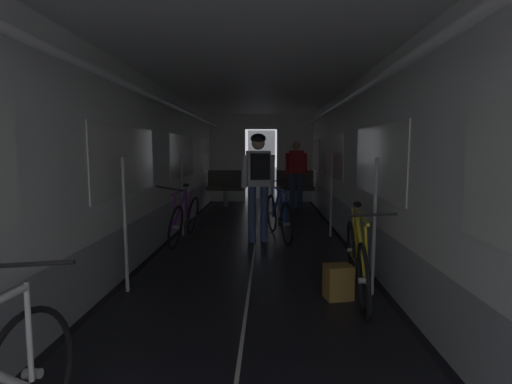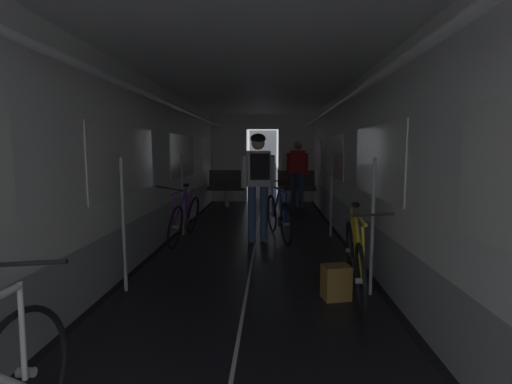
# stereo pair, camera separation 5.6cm
# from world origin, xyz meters

# --- Properties ---
(train_car_shell) EXTENTS (3.14, 12.34, 2.57)m
(train_car_shell) POSITION_xyz_m (-0.00, 3.60, 1.70)
(train_car_shell) COLOR black
(train_car_shell) RESTS_ON ground
(bench_seat_far_left) EXTENTS (0.98, 0.51, 0.95)m
(bench_seat_far_left) POSITION_xyz_m (-0.90, 8.07, 0.57)
(bench_seat_far_left) COLOR gray
(bench_seat_far_left) RESTS_ON ground
(bench_seat_far_right) EXTENTS (0.98, 0.51, 0.95)m
(bench_seat_far_right) POSITION_xyz_m (0.90, 8.07, 0.57)
(bench_seat_far_right) COLOR gray
(bench_seat_far_right) RESTS_ON ground
(bicycle_purple) EXTENTS (0.44, 1.69, 0.96)m
(bicycle_purple) POSITION_xyz_m (-1.15, 4.29, 0.38)
(bicycle_purple) COLOR black
(bicycle_purple) RESTS_ON ground
(bicycle_yellow) EXTENTS (0.44, 1.69, 0.95)m
(bicycle_yellow) POSITION_xyz_m (1.10, 2.08, 0.38)
(bicycle_yellow) COLOR black
(bicycle_yellow) RESTS_ON ground
(person_cyclist_aisle) EXTENTS (0.56, 0.44, 1.73)m
(person_cyclist_aisle) POSITION_xyz_m (0.05, 4.27, 1.07)
(person_cyclist_aisle) COLOR #384C75
(person_cyclist_aisle) RESTS_ON ground
(bicycle_blue_in_aisle) EXTENTS (0.52, 1.66, 0.94)m
(bicycle_blue_in_aisle) POSITION_xyz_m (0.38, 4.54, 0.38)
(bicycle_blue_in_aisle) COLOR black
(bicycle_blue_in_aisle) RESTS_ON ground
(person_standing_near_bench) EXTENTS (0.53, 0.23, 1.69)m
(person_standing_near_bench) POSITION_xyz_m (0.90, 7.70, 0.98)
(person_standing_near_bench) COLOR #384C75
(person_standing_near_bench) RESTS_ON ground
(backpack_on_floor) EXTENTS (0.30, 0.25, 0.34)m
(backpack_on_floor) POSITION_xyz_m (0.90, 1.98, 0.17)
(backpack_on_floor) COLOR olive
(backpack_on_floor) RESTS_ON ground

